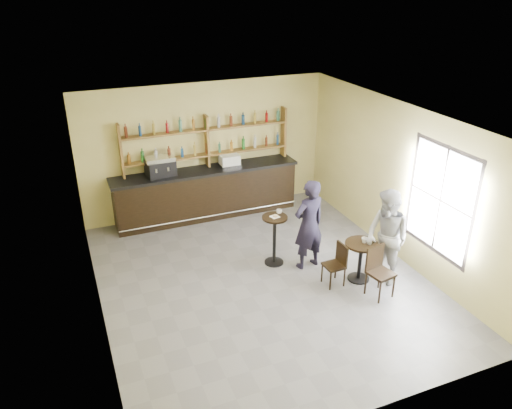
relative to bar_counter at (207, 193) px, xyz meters
name	(u,v)px	position (x,y,z in m)	size (l,w,h in m)	color
floor	(262,280)	(0.13, -3.15, -0.61)	(7.00, 7.00, 0.00)	slate
ceiling	(263,120)	(0.13, -3.15, 2.59)	(7.00, 7.00, 0.00)	white
wall_back	(206,149)	(0.13, 0.35, 0.99)	(7.00, 7.00, 0.00)	#C7BD71
wall_front	(374,318)	(0.13, -6.65, 0.99)	(7.00, 7.00, 0.00)	#C7BD71
wall_left	(91,236)	(-2.87, -3.15, 0.99)	(7.00, 7.00, 0.00)	#C7BD71
wall_right	(399,182)	(3.13, -3.15, 0.99)	(7.00, 7.00, 0.00)	#C7BD71
window_pane	(440,200)	(3.12, -4.35, 1.09)	(2.00, 2.00, 0.00)	white
window_frame	(440,200)	(3.12, -4.35, 1.09)	(0.04, 1.70, 2.10)	black
shelf_unit	(207,142)	(0.13, 0.22, 1.20)	(4.00, 0.26, 1.40)	brown
liquor_bottles	(207,135)	(0.13, 0.22, 1.37)	(3.68, 0.10, 1.00)	#8C5919
bar_counter	(207,193)	(0.00, 0.00, 0.00)	(4.50, 0.88, 1.22)	black
espresso_machine	(160,166)	(-1.07, 0.00, 0.84)	(0.64, 0.41, 0.46)	black
pastry_case	(229,160)	(0.60, 0.00, 0.75)	(0.47, 0.38, 0.28)	silver
pedestal_table	(274,240)	(0.61, -2.64, -0.08)	(0.51, 0.51, 1.06)	black
napkin	(275,217)	(0.61, -2.64, 0.45)	(0.17, 0.17, 0.00)	white
donut	(275,216)	(0.62, -2.65, 0.47)	(0.11, 0.11, 0.04)	#B99443
cup_pedestal	(279,212)	(0.75, -2.54, 0.50)	(0.11, 0.11, 0.09)	white
man_main	(309,225)	(1.18, -3.00, 0.33)	(0.69, 0.45, 1.88)	black
cafe_table	(360,261)	(1.89, -3.83, -0.21)	(0.64, 0.64, 0.81)	black
cup_cafe	(364,240)	(1.94, -3.83, 0.25)	(0.11, 0.11, 0.10)	white
chair_west	(334,265)	(1.34, -3.78, -0.19)	(0.36, 0.36, 0.84)	black
chair_south	(381,273)	(1.94, -4.43, -0.13)	(0.42, 0.42, 0.97)	black
patron_second	(387,237)	(2.30, -4.02, 0.33)	(0.91, 0.71, 1.87)	gray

